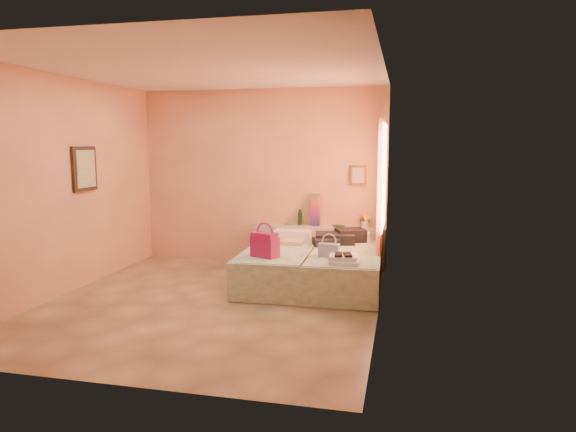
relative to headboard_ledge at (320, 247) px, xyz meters
name	(u,v)px	position (x,y,z in m)	size (l,w,h in m)	color
ground	(214,302)	(-0.98, -2.10, -0.33)	(4.50, 4.50, 0.00)	tan
room_walls	(242,155)	(-0.77, -1.53, 1.46)	(4.02, 4.51, 2.81)	#EAA77D
headboard_ledge	(320,247)	(0.00, 0.00, 0.00)	(2.05, 0.30, 0.65)	#ADB997
bed_left	(281,265)	(-0.38, -1.05, -0.08)	(0.90, 2.00, 0.50)	beige
bed_right	(345,269)	(0.52, -1.05, -0.08)	(0.90, 2.00, 0.50)	beige
water_bottle	(300,218)	(-0.33, 0.06, 0.45)	(0.07, 0.07, 0.24)	#153C24
rainbow_box	(315,210)	(-0.08, 0.06, 0.57)	(0.11, 0.11, 0.50)	#99124F
small_dish	(288,224)	(-0.52, 0.04, 0.34)	(0.12, 0.12, 0.03)	#4A8863
green_book	(339,226)	(0.30, 0.03, 0.34)	(0.16, 0.11, 0.03)	#234226
flower_vase	(365,219)	(0.70, 0.06, 0.45)	(0.19, 0.19, 0.25)	silver
magenta_handbag	(265,245)	(-0.44, -1.66, 0.33)	(0.34, 0.19, 0.32)	#99124F
khaki_garment	(292,242)	(-0.29, -0.76, 0.20)	(0.34, 0.27, 0.06)	tan
clothes_pile	(339,237)	(0.37, -0.54, 0.27)	(0.61, 0.61, 0.18)	black
blue_handbag	(329,250)	(0.36, -1.48, 0.26)	(0.27, 0.11, 0.17)	#3F4C99
towel_stack	(345,260)	(0.60, -1.82, 0.23)	(0.35, 0.30, 0.10)	white
sandal_pair	(343,255)	(0.58, -1.82, 0.29)	(0.18, 0.24, 0.02)	black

